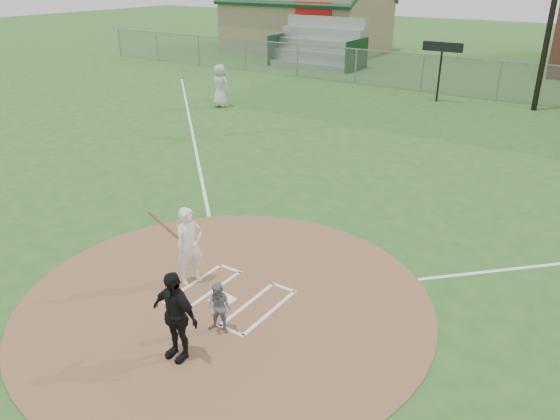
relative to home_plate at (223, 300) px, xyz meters
The scene contains 13 objects.
ground 0.08m from the home_plate, 46.59° to the left, with size 140.00×140.00×0.00m, color #2A5A1F.
dirt_circle 0.07m from the home_plate, 46.59° to the left, with size 8.40×8.40×0.02m, color #875F40.
home_plate is the anchor object (origin of this frame).
foul_line_third 12.73m from the home_plate, 134.69° to the left, with size 0.10×24.00×0.01m, color white.
catcher 1.13m from the home_plate, 53.18° to the right, with size 0.49×0.38×1.01m, color gray.
umpire 2.00m from the home_plate, 75.96° to the right, with size 0.98×0.41×1.68m, color black.
ondeck_player 17.23m from the home_plate, 129.31° to the left, with size 0.99×0.65×2.03m, color silver.
batters_boxes 0.21m from the home_plate, 76.78° to the left, with size 2.08×1.88×0.01m.
batter_at_plate 1.36m from the home_plate, 167.27° to the left, with size 0.85×0.99×1.78m.
outfield_fence 22.07m from the home_plate, 89.88° to the left, with size 56.08×0.08×2.03m.
bleachers 29.31m from the home_plate, 116.26° to the left, with size 6.08×3.20×3.20m.
clubhouse 37.68m from the home_plate, 118.51° to the left, with size 12.20×8.71×6.23m.
scoreboard_sign 20.53m from the home_plate, 96.91° to the left, with size 2.00×0.10×2.93m.
Camera 1 is at (6.13, -7.25, 6.24)m, focal length 35.00 mm.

